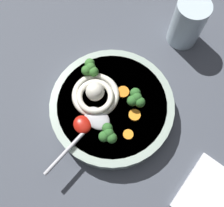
{
  "coord_description": "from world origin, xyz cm",
  "views": [
    {
      "loc": [
        16.51,
        -13.25,
        59.0
      ],
      "look_at": [
        0.8,
        -2.4,
        8.29
      ],
      "focal_mm": 40.14,
      "sensor_mm": 36.0,
      "label": 1
    }
  ],
  "objects_px": {
    "soup_spoon": "(93,123)",
    "folded_napkin": "(217,200)",
    "soup_bowl": "(112,107)",
    "drinking_glass": "(188,23)",
    "noodle_pile": "(95,95)"
  },
  "relations": [
    {
      "from": "drinking_glass",
      "to": "folded_napkin",
      "type": "height_order",
      "value": "drinking_glass"
    },
    {
      "from": "noodle_pile",
      "to": "folded_napkin",
      "type": "bearing_deg",
      "value": 15.23
    },
    {
      "from": "drinking_glass",
      "to": "noodle_pile",
      "type": "bearing_deg",
      "value": -83.87
    },
    {
      "from": "soup_spoon",
      "to": "folded_napkin",
      "type": "height_order",
      "value": "soup_spoon"
    },
    {
      "from": "folded_napkin",
      "to": "soup_bowl",
      "type": "bearing_deg",
      "value": -167.04
    },
    {
      "from": "drinking_glass",
      "to": "folded_napkin",
      "type": "relative_size",
      "value": 0.84
    },
    {
      "from": "noodle_pile",
      "to": "folded_napkin",
      "type": "relative_size",
      "value": 0.8
    },
    {
      "from": "drinking_glass",
      "to": "folded_napkin",
      "type": "xyz_separation_m",
      "value": [
        0.35,
        -0.2,
        -0.06
      ]
    },
    {
      "from": "drinking_glass",
      "to": "folded_napkin",
      "type": "bearing_deg",
      "value": -29.89
    },
    {
      "from": "soup_bowl",
      "to": "noodle_pile",
      "type": "bearing_deg",
      "value": -147.42
    },
    {
      "from": "noodle_pile",
      "to": "soup_spoon",
      "type": "xyz_separation_m",
      "value": [
        0.05,
        -0.04,
        -0.01
      ]
    },
    {
      "from": "soup_bowl",
      "to": "soup_spoon",
      "type": "distance_m",
      "value": 0.07
    },
    {
      "from": "soup_bowl",
      "to": "folded_napkin",
      "type": "xyz_separation_m",
      "value": [
        0.28,
        0.07,
        -0.02
      ]
    },
    {
      "from": "soup_bowl",
      "to": "soup_spoon",
      "type": "relative_size",
      "value": 1.56
    },
    {
      "from": "noodle_pile",
      "to": "drinking_glass",
      "type": "distance_m",
      "value": 0.29
    }
  ]
}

